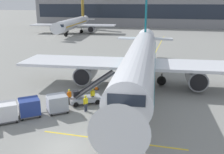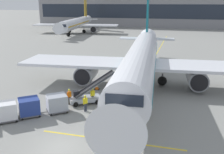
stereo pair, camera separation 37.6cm
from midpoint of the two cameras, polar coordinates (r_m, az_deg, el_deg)
The scene contains 16 objects.
ground_plane at distance 21.43m, azimuth -11.28°, elevation -14.66°, with size 600.00×600.00×0.00m, color gray.
parked_airplane at distance 34.44m, azimuth 5.72°, elevation 3.60°, with size 31.62×41.41×13.71m.
belt_loader at distance 29.20m, azimuth -5.76°, elevation -3.90°, with size 4.92×3.85×3.47m.
baggage_cart_lead at distance 27.27m, azimuth -12.13°, elevation -5.50°, with size 2.62×2.51×1.91m.
baggage_cart_second at distance 27.00m, azimuth -17.80°, elevation -6.15°, with size 2.62×2.51×1.91m.
baggage_cart_third at distance 26.65m, azimuth -22.27°, elevation -6.90°, with size 2.62×2.51×1.91m.
ground_crew_by_loader at distance 26.99m, azimuth -6.09°, elevation -5.45°, with size 0.41×0.49×1.74m.
ground_crew_by_carts at distance 29.04m, azimuth -9.55°, elevation -4.01°, with size 0.40×0.50×1.74m.
ground_crew_marshaller at distance 27.77m, azimuth -10.44°, elevation -5.00°, with size 0.47×0.42×1.74m.
ground_crew_wingwalker at distance 29.11m, azimuth -4.54°, elevation -3.79°, with size 0.42×0.47×1.74m.
safety_cone_engine_keepout at distance 36.54m, azimuth -5.93°, elevation -0.72°, with size 0.68×0.68×0.77m.
safety_cone_wingtip at distance 33.73m, azimuth -3.70°, elevation -2.14°, with size 0.63×0.63×0.71m.
apron_guidance_line_lead_in at distance 34.70m, azimuth 4.96°, elevation -2.24°, with size 0.20×110.00×0.01m.
apron_guidance_line_stop_bar at distance 22.00m, azimuth -0.53°, elevation -13.44°, with size 12.00×0.20×0.01m.
terminal_building at distance 123.88m, azimuth 12.48°, elevation 13.72°, with size 122.88×18.98×13.64m.
distant_airplane at distance 95.66m, azimuth -8.46°, elevation 11.30°, with size 30.12×38.92×13.01m.
Camera 1 is at (8.26, -16.52, 10.80)m, focal length 42.43 mm.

